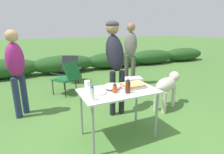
{
  "coord_description": "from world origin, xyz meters",
  "views": [
    {
      "loc": [
        -1.08,
        -2.09,
        1.59
      ],
      "look_at": [
        -0.01,
        0.19,
        0.89
      ],
      "focal_mm": 28.0,
      "sensor_mm": 36.0,
      "label": 1
    }
  ],
  "objects_px": {
    "paper_cup_stack": "(87,85)",
    "camp_chair_near_hedge": "(67,76)",
    "folding_table": "(119,95)",
    "bbq_sauce_bottle": "(128,86)",
    "standing_person_with_beanie": "(16,66)",
    "standing_person_in_red_jacket": "(130,48)",
    "food_tray": "(133,85)",
    "cooler_box": "(132,84)",
    "hot_sauce_bottle": "(115,88)",
    "dog": "(167,85)",
    "mixing_bowl": "(112,86)",
    "camp_chair_green_behind_table": "(72,67)",
    "plate_stack": "(98,92)",
    "mayo_bottle": "(92,93)",
    "standing_person_in_gray_fleece": "(115,55)"
  },
  "relations": [
    {
      "from": "standing_person_in_gray_fleece",
      "to": "standing_person_in_red_jacket",
      "type": "height_order",
      "value": "standing_person_in_red_jacket"
    },
    {
      "from": "bbq_sauce_bottle",
      "to": "standing_person_in_red_jacket",
      "type": "relative_size",
      "value": 0.12
    },
    {
      "from": "mayo_bottle",
      "to": "standing_person_in_gray_fleece",
      "type": "relative_size",
      "value": 0.11
    },
    {
      "from": "dog",
      "to": "mixing_bowl",
      "type": "bearing_deg",
      "value": -96.74
    },
    {
      "from": "food_tray",
      "to": "cooler_box",
      "type": "distance_m",
      "value": 2.04
    },
    {
      "from": "mayo_bottle",
      "to": "standing_person_in_red_jacket",
      "type": "distance_m",
      "value": 3.03
    },
    {
      "from": "food_tray",
      "to": "mixing_bowl",
      "type": "relative_size",
      "value": 1.46
    },
    {
      "from": "plate_stack",
      "to": "camp_chair_green_behind_table",
      "type": "relative_size",
      "value": 0.29
    },
    {
      "from": "dog",
      "to": "bbq_sauce_bottle",
      "type": "bearing_deg",
      "value": -86.19
    },
    {
      "from": "bbq_sauce_bottle",
      "to": "dog",
      "type": "distance_m",
      "value": 1.48
    },
    {
      "from": "folding_table",
      "to": "bbq_sauce_bottle",
      "type": "bearing_deg",
      "value": -67.09
    },
    {
      "from": "hot_sauce_bottle",
      "to": "dog",
      "type": "xyz_separation_m",
      "value": [
        1.45,
        0.55,
        -0.33
      ]
    },
    {
      "from": "mayo_bottle",
      "to": "camp_chair_green_behind_table",
      "type": "bearing_deg",
      "value": 82.19
    },
    {
      "from": "paper_cup_stack",
      "to": "cooler_box",
      "type": "bearing_deg",
      "value": 41.19
    },
    {
      "from": "mayo_bottle",
      "to": "standing_person_with_beanie",
      "type": "relative_size",
      "value": 0.13
    },
    {
      "from": "mayo_bottle",
      "to": "standing_person_in_red_jacket",
      "type": "bearing_deg",
      "value": 50.45
    },
    {
      "from": "hot_sauce_bottle",
      "to": "mayo_bottle",
      "type": "distance_m",
      "value": 0.37
    },
    {
      "from": "paper_cup_stack",
      "to": "camp_chair_near_hedge",
      "type": "relative_size",
      "value": 0.16
    },
    {
      "from": "mixing_bowl",
      "to": "camp_chair_near_hedge",
      "type": "distance_m",
      "value": 2.06
    },
    {
      "from": "hot_sauce_bottle",
      "to": "standing_person_in_red_jacket",
      "type": "xyz_separation_m",
      "value": [
        1.56,
        2.22,
        0.25
      ]
    },
    {
      "from": "dog",
      "to": "camp_chair_near_hedge",
      "type": "bearing_deg",
      "value": -156.2
    },
    {
      "from": "dog",
      "to": "cooler_box",
      "type": "relative_size",
      "value": 1.75
    },
    {
      "from": "standing_person_in_gray_fleece",
      "to": "hot_sauce_bottle",
      "type": "bearing_deg",
      "value": -111.34
    },
    {
      "from": "standing_person_in_gray_fleece",
      "to": "plate_stack",
      "type": "bearing_deg",
      "value": -124.75
    },
    {
      "from": "standing_person_in_gray_fleece",
      "to": "standing_person_in_red_jacket",
      "type": "distance_m",
      "value": 1.79
    },
    {
      "from": "plate_stack",
      "to": "standing_person_in_gray_fleece",
      "type": "relative_size",
      "value": 0.14
    },
    {
      "from": "plate_stack",
      "to": "bbq_sauce_bottle",
      "type": "xyz_separation_m",
      "value": [
        0.38,
        -0.16,
        0.08
      ]
    },
    {
      "from": "bbq_sauce_bottle",
      "to": "hot_sauce_bottle",
      "type": "bearing_deg",
      "value": 152.0
    },
    {
      "from": "folding_table",
      "to": "cooler_box",
      "type": "bearing_deg",
      "value": 52.77
    },
    {
      "from": "hot_sauce_bottle",
      "to": "cooler_box",
      "type": "xyz_separation_m",
      "value": [
        1.38,
        1.76,
        -0.64
      ]
    },
    {
      "from": "standing_person_with_beanie",
      "to": "camp_chair_green_behind_table",
      "type": "height_order",
      "value": "standing_person_with_beanie"
    },
    {
      "from": "mayo_bottle",
      "to": "paper_cup_stack",
      "type": "bearing_deg",
      "value": 81.8
    },
    {
      "from": "bbq_sauce_bottle",
      "to": "cooler_box",
      "type": "distance_m",
      "value": 2.31
    },
    {
      "from": "food_tray",
      "to": "camp_chair_green_behind_table",
      "type": "distance_m",
      "value": 3.07
    },
    {
      "from": "standing_person_with_beanie",
      "to": "paper_cup_stack",
      "type": "bearing_deg",
      "value": -103.17
    },
    {
      "from": "plate_stack",
      "to": "paper_cup_stack",
      "type": "height_order",
      "value": "paper_cup_stack"
    },
    {
      "from": "folding_table",
      "to": "standing_person_in_red_jacket",
      "type": "bearing_deg",
      "value": 55.69
    },
    {
      "from": "mixing_bowl",
      "to": "camp_chair_green_behind_table",
      "type": "relative_size",
      "value": 0.3
    },
    {
      "from": "folding_table",
      "to": "camp_chair_green_behind_table",
      "type": "xyz_separation_m",
      "value": [
        -0.01,
        3.08,
        -0.2
      ]
    },
    {
      "from": "standing_person_with_beanie",
      "to": "camp_chair_near_hedge",
      "type": "bearing_deg",
      "value": -16.53
    },
    {
      "from": "food_tray",
      "to": "standing_person_in_red_jacket",
      "type": "height_order",
      "value": "standing_person_in_red_jacket"
    },
    {
      "from": "food_tray",
      "to": "mayo_bottle",
      "type": "xyz_separation_m",
      "value": [
        -0.71,
        -0.21,
        0.07
      ]
    },
    {
      "from": "bbq_sauce_bottle",
      "to": "camp_chair_near_hedge",
      "type": "height_order",
      "value": "bbq_sauce_bottle"
    },
    {
      "from": "standing_person_in_gray_fleece",
      "to": "camp_chair_near_hedge",
      "type": "bearing_deg",
      "value": 120.68
    },
    {
      "from": "standing_person_with_beanie",
      "to": "standing_person_in_red_jacket",
      "type": "distance_m",
      "value": 2.92
    },
    {
      "from": "plate_stack",
      "to": "paper_cup_stack",
      "type": "relative_size",
      "value": 1.78
    },
    {
      "from": "dog",
      "to": "camp_chair_green_behind_table",
      "type": "xyz_separation_m",
      "value": [
        -1.36,
        2.6,
        -0.01
      ]
    },
    {
      "from": "standing_person_in_red_jacket",
      "to": "dog",
      "type": "height_order",
      "value": "standing_person_in_red_jacket"
    },
    {
      "from": "food_tray",
      "to": "standing_person_with_beanie",
      "type": "xyz_separation_m",
      "value": [
        -1.6,
        1.33,
        0.18
      ]
    },
    {
      "from": "camp_chair_near_hedge",
      "to": "bbq_sauce_bottle",
      "type": "bearing_deg",
      "value": -117.81
    }
  ]
}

